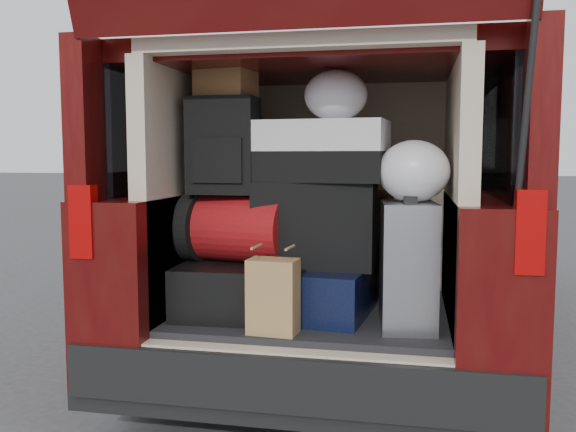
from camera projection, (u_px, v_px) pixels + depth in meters
name	position (u px, v px, depth m)	size (l,w,h in m)	color
minivan	(349.00, 208.00, 4.46)	(1.90, 5.35, 2.77)	black
load_floor	(314.00, 364.00, 2.98)	(1.24, 1.05, 0.55)	black
black_hardshell	(231.00, 286.00, 2.91)	(0.43, 0.59, 0.24)	black
navy_hardshell	(321.00, 291.00, 2.82)	(0.43, 0.52, 0.23)	black
silver_roller	(408.00, 265.00, 2.62)	(0.23, 0.36, 0.54)	silver
kraft_bag	(273.00, 296.00, 2.53)	(0.20, 0.13, 0.31)	#A37F49
red_duffel	(239.00, 228.00, 2.88)	(0.49, 0.32, 0.32)	#A1120E
black_soft_case	(316.00, 224.00, 2.83)	(0.55, 0.33, 0.39)	black
backpack	(223.00, 146.00, 2.82)	(0.31, 0.19, 0.45)	black
twotone_duffel	(318.00, 151.00, 2.78)	(0.62, 0.32, 0.28)	silver
grocery_sack_lower	(226.00, 74.00, 2.84)	(0.25, 0.20, 0.22)	brown
plastic_bag_center	(336.00, 95.00, 2.77)	(0.29, 0.27, 0.23)	white
plastic_bag_right	(414.00, 171.00, 2.59)	(0.30, 0.28, 0.26)	white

